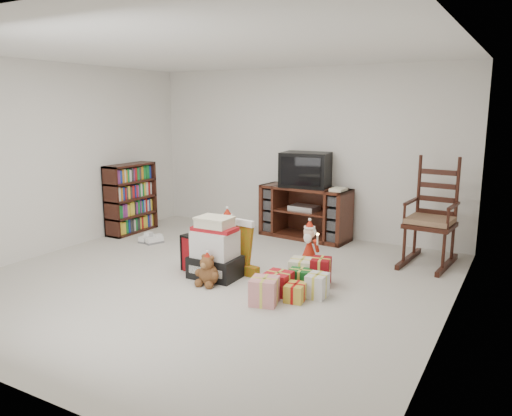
% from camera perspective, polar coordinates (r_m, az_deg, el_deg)
% --- Properties ---
extents(room, '(5.01, 5.01, 2.51)m').
position_cam_1_polar(room, '(5.43, -5.41, 4.34)').
color(room, beige).
rests_on(room, ground).
extents(tv_stand, '(1.38, 0.60, 0.77)m').
position_cam_1_polar(tv_stand, '(7.42, 5.62, -0.51)').
color(tv_stand, '#471C14').
rests_on(tv_stand, floor).
extents(bookshelf, '(0.29, 0.87, 1.07)m').
position_cam_1_polar(bookshelf, '(7.94, -14.10, 0.94)').
color(bookshelf, '#37170F').
rests_on(bookshelf, floor).
extents(rocking_chair, '(0.63, 0.96, 1.38)m').
position_cam_1_polar(rocking_chair, '(6.54, 19.35, -1.97)').
color(rocking_chair, '#37170F').
rests_on(rocking_chair, floor).
extents(gift_pile, '(0.55, 0.40, 0.69)m').
position_cam_1_polar(gift_pile, '(5.70, -4.70, -5.01)').
color(gift_pile, black).
rests_on(gift_pile, floor).
extents(red_suitcase, '(0.36, 0.23, 0.51)m').
position_cam_1_polar(red_suitcase, '(5.93, -6.80, -5.22)').
color(red_suitcase, maroon).
rests_on(red_suitcase, floor).
extents(stocking, '(0.32, 0.17, 0.64)m').
position_cam_1_polar(stocking, '(5.84, -1.51, -4.40)').
color(stocking, '#0E7C0D').
rests_on(stocking, floor).
extents(teddy_bear, '(0.23, 0.20, 0.34)m').
position_cam_1_polar(teddy_bear, '(5.51, -5.48, -7.28)').
color(teddy_bear, brown).
rests_on(teddy_bear, floor).
extents(santa_figurine, '(0.30, 0.29, 0.62)m').
position_cam_1_polar(santa_figurine, '(5.99, 6.09, -4.89)').
color(santa_figurine, '#A12111').
rests_on(santa_figurine, floor).
extents(mrs_claus_figurine, '(0.32, 0.30, 0.65)m').
position_cam_1_polar(mrs_claus_figurine, '(6.49, -3.27, -3.43)').
color(mrs_claus_figurine, '#A12111').
rests_on(mrs_claus_figurine, floor).
extents(sneaker_pair, '(0.33, 0.28, 0.09)m').
position_cam_1_polar(sneaker_pair, '(7.35, -11.97, -3.54)').
color(sneaker_pair, white).
rests_on(sneaker_pair, floor).
extents(gift_cluster, '(0.68, 1.00, 0.23)m').
position_cam_1_polar(gift_cluster, '(5.31, 4.83, -8.40)').
color(gift_cluster, '#A7131A').
rests_on(gift_cluster, floor).
extents(crt_television, '(0.74, 0.57, 0.51)m').
position_cam_1_polar(crt_television, '(7.34, 5.69, 4.39)').
color(crt_television, black).
rests_on(crt_television, tv_stand).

